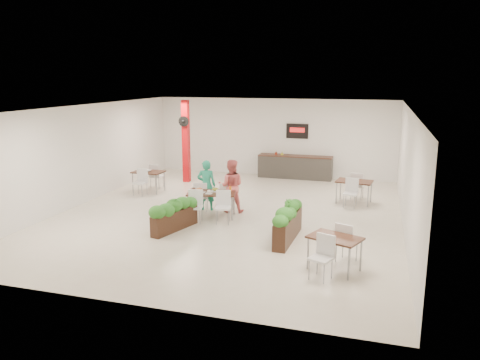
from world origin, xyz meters
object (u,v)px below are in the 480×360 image
(planter_left, at_px, (175,213))
(planter_right, at_px, (288,221))
(side_table_c, at_px, (335,243))
(red_column, at_px, (186,140))
(side_table_a, at_px, (148,175))
(service_counter, at_px, (295,166))
(diner_man, at_px, (206,185))
(main_table, at_px, (211,196))
(side_table_b, at_px, (354,184))
(diner_woman, at_px, (231,186))

(planter_left, bearing_deg, planter_right, 2.11)
(planter_right, relative_size, side_table_c, 1.23)
(red_column, height_order, side_table_a, red_column)
(planter_left, relative_size, planter_right, 0.83)
(red_column, xyz_separation_m, service_counter, (4.00, 1.86, -1.15))
(diner_man, bearing_deg, planter_left, 73.93)
(side_table_c, bearing_deg, diner_man, 161.51)
(main_table, distance_m, side_table_b, 4.86)
(diner_man, bearing_deg, planter_right, 133.47)
(main_table, xyz_separation_m, diner_woman, (0.41, 0.66, 0.18))
(main_table, xyz_separation_m, side_table_a, (-3.23, 2.27, -0.02))
(service_counter, relative_size, side_table_a, 1.83)
(main_table, bearing_deg, planter_left, -109.83)
(diner_man, xyz_separation_m, side_table_b, (4.36, 2.14, -0.16))
(service_counter, height_order, side_table_c, service_counter)
(red_column, relative_size, side_table_c, 1.93)
(diner_woman, distance_m, planter_right, 2.95)
(diner_man, relative_size, side_table_b, 0.95)
(planter_left, height_order, planter_right, planter_right)
(service_counter, xyz_separation_m, main_table, (-1.43, -6.06, 0.14))
(main_table, distance_m, planter_right, 2.89)
(main_table, relative_size, planter_right, 0.90)
(service_counter, distance_m, main_table, 6.23)
(main_table, height_order, side_table_b, same)
(side_table_b, distance_m, side_table_c, 5.73)
(main_table, xyz_separation_m, planter_left, (-0.52, -1.45, -0.15))
(planter_right, height_order, side_table_c, planter_right)
(side_table_b, bearing_deg, service_counter, 135.23)
(planter_left, xyz_separation_m, side_table_a, (-2.71, 3.73, 0.13))
(side_table_b, height_order, side_table_c, same)
(diner_man, relative_size, side_table_c, 0.95)
(service_counter, xyz_separation_m, planter_left, (-1.96, -7.52, -0.00))
(diner_woman, bearing_deg, diner_man, -12.48)
(red_column, xyz_separation_m, diner_woman, (2.97, -3.54, -0.83))
(diner_woman, height_order, side_table_b, diner_woman)
(planter_right, height_order, side_table_a, planter_right)
(side_table_b, bearing_deg, diner_man, -146.43)
(planter_right, bearing_deg, service_counter, 98.67)
(main_table, bearing_deg, diner_woman, 58.12)
(service_counter, relative_size, planter_right, 1.47)
(diner_man, distance_m, planter_left, 2.14)
(service_counter, bearing_deg, red_column, -155.00)
(planter_left, height_order, side_table_c, side_table_c)
(service_counter, xyz_separation_m, side_table_c, (2.44, -9.00, 0.12))
(main_table, relative_size, side_table_b, 1.11)
(service_counter, xyz_separation_m, diner_man, (-1.82, -5.41, 0.30))
(planter_left, distance_m, side_table_b, 6.19)
(side_table_a, bearing_deg, service_counter, 41.86)
(red_column, bearing_deg, side_table_c, -47.91)
(planter_left, bearing_deg, diner_man, 86.41)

